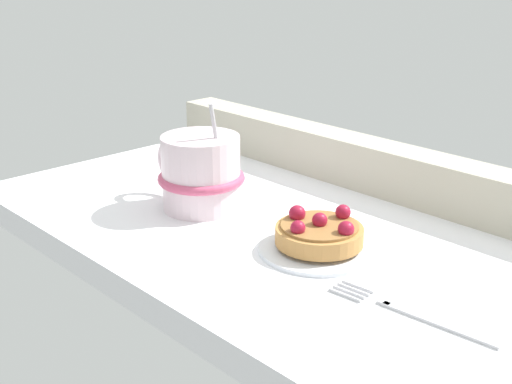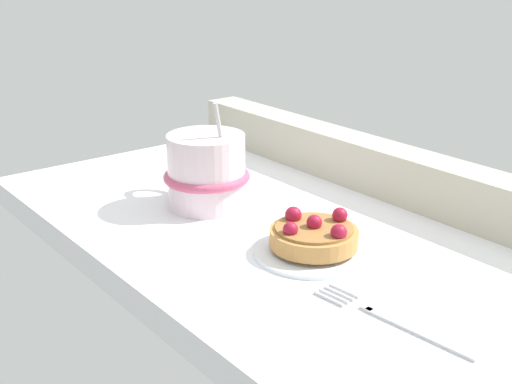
{
  "view_description": "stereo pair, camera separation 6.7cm",
  "coord_description": "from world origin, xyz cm",
  "px_view_note": "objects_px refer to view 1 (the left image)",
  "views": [
    {
      "loc": [
        50.81,
        -51.97,
        30.58
      ],
      "look_at": [
        -1.18,
        -2.48,
        4.34
      ],
      "focal_mm": 47.57,
      "sensor_mm": 36.0,
      "label": 1
    },
    {
      "loc": [
        55.19,
        -46.9,
        30.58
      ],
      "look_at": [
        -1.18,
        -2.48,
        4.34
      ],
      "focal_mm": 47.57,
      "sensor_mm": 36.0,
      "label": 2
    }
  ],
  "objects_px": {
    "dessert_fork": "(409,311)",
    "raspberry_tart": "(319,232)",
    "coffee_mug": "(200,173)",
    "dessert_plate": "(319,247)"
  },
  "relations": [
    {
      "from": "dessert_plate",
      "to": "dessert_fork",
      "type": "height_order",
      "value": "dessert_plate"
    },
    {
      "from": "raspberry_tart",
      "to": "dessert_fork",
      "type": "relative_size",
      "value": 0.58
    },
    {
      "from": "coffee_mug",
      "to": "dessert_fork",
      "type": "height_order",
      "value": "coffee_mug"
    },
    {
      "from": "dessert_fork",
      "to": "raspberry_tart",
      "type": "bearing_deg",
      "value": 163.46
    },
    {
      "from": "coffee_mug",
      "to": "dessert_fork",
      "type": "relative_size",
      "value": 0.87
    },
    {
      "from": "raspberry_tart",
      "to": "coffee_mug",
      "type": "relative_size",
      "value": 0.67
    },
    {
      "from": "dessert_plate",
      "to": "coffee_mug",
      "type": "height_order",
      "value": "coffee_mug"
    },
    {
      "from": "coffee_mug",
      "to": "dessert_plate",
      "type": "bearing_deg",
      "value": 3.05
    },
    {
      "from": "dessert_plate",
      "to": "coffee_mug",
      "type": "bearing_deg",
      "value": -176.95
    },
    {
      "from": "coffee_mug",
      "to": "raspberry_tart",
      "type": "bearing_deg",
      "value": 3.1
    }
  ]
}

